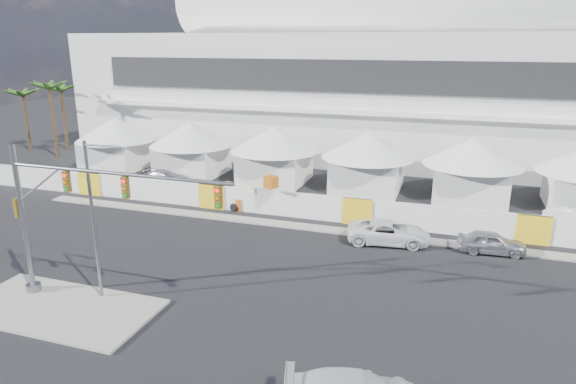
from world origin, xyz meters
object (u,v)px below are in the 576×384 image
(traffic_mast, at_px, (62,216))
(sedan_silver, at_px, (492,242))
(lot_car_c, at_px, (165,177))
(boom_lift, at_px, (239,196))
(streetlight_median, at_px, (96,211))
(pickup_curb, at_px, (389,232))
(lot_car_a, at_px, (573,218))

(traffic_mast, bearing_deg, sedan_silver, 32.97)
(lot_car_c, relative_size, boom_lift, 0.64)
(lot_car_c, xyz_separation_m, streetlight_median, (9.24, -21.12, 4.35))
(traffic_mast, height_order, boom_lift, traffic_mast)
(pickup_curb, distance_m, lot_car_a, 14.56)
(streetlight_median, bearing_deg, lot_car_c, 113.64)
(lot_car_c, relative_size, traffic_mast, 0.35)
(traffic_mast, bearing_deg, lot_car_a, 37.58)
(lot_car_a, height_order, boom_lift, boom_lift)
(pickup_curb, distance_m, traffic_mast, 20.34)
(traffic_mast, height_order, streetlight_median, streetlight_median)
(pickup_curb, bearing_deg, streetlight_median, 126.15)
(sedan_silver, distance_m, lot_car_c, 30.07)
(pickup_curb, bearing_deg, boom_lift, 64.72)
(lot_car_a, bearing_deg, sedan_silver, 167.54)
(sedan_silver, relative_size, traffic_mast, 0.34)
(pickup_curb, distance_m, lot_car_c, 23.96)
(sedan_silver, height_order, streetlight_median, streetlight_median)
(sedan_silver, xyz_separation_m, traffic_mast, (-21.31, -13.82, 4.02))
(sedan_silver, height_order, boom_lift, boom_lift)
(traffic_mast, bearing_deg, boom_lift, 83.77)
(traffic_mast, relative_size, streetlight_median, 1.49)
(sedan_silver, height_order, lot_car_a, sedan_silver)
(lot_car_c, distance_m, boom_lift, 10.53)
(lot_car_a, bearing_deg, pickup_curb, 148.36)
(sedan_silver, distance_m, boom_lift, 19.74)
(lot_car_a, bearing_deg, traffic_mast, 154.80)
(pickup_curb, relative_size, boom_lift, 0.82)
(pickup_curb, height_order, streetlight_median, streetlight_median)
(streetlight_median, bearing_deg, boom_lift, 88.80)
(sedan_silver, bearing_deg, lot_car_c, 70.37)
(pickup_curb, distance_m, boom_lift, 13.47)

